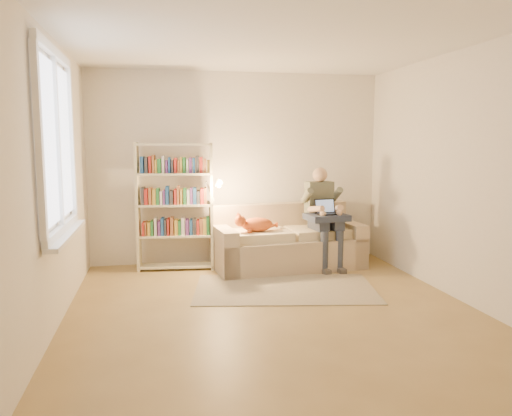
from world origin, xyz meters
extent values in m
plane|color=olive|center=(0.00, 0.00, 0.00)|extent=(4.50, 4.50, 0.00)
cube|color=white|center=(0.00, 0.00, 2.60)|extent=(4.00, 4.50, 0.02)
cube|color=silver|center=(-2.00, 0.00, 1.30)|extent=(0.02, 4.50, 2.60)
cube|color=silver|center=(2.00, 0.00, 1.30)|extent=(0.02, 4.50, 2.60)
cube|color=silver|center=(0.00, 2.25, 1.30)|extent=(4.00, 0.02, 2.60)
cube|color=silver|center=(0.00, -2.25, 1.30)|extent=(4.00, 0.02, 2.60)
plane|color=white|center=(-1.97, 0.20, 1.65)|extent=(0.00, 1.50, 1.50)
cube|color=white|center=(-1.96, 0.20, 2.44)|extent=(0.05, 1.50, 0.08)
cube|color=white|center=(-1.96, 0.20, 0.86)|extent=(0.05, 1.50, 0.08)
cube|color=white|center=(-1.96, 0.20, 1.65)|extent=(0.04, 0.05, 1.50)
cube|color=white|center=(-1.92, 0.20, 0.81)|extent=(0.12, 1.52, 0.04)
cube|color=tan|center=(0.58, 1.70, 0.20)|extent=(2.01, 1.05, 0.41)
cube|color=tan|center=(0.55, 2.04, 0.61)|extent=(1.94, 0.38, 0.42)
cube|color=tan|center=(-0.28, 1.61, 0.29)|extent=(0.28, 0.88, 0.58)
cube|color=tan|center=(1.45, 1.79, 0.29)|extent=(0.28, 0.88, 0.58)
cube|color=beige|center=(0.16, 1.61, 0.46)|extent=(0.87, 0.66, 0.12)
cube|color=beige|center=(1.02, 1.69, 0.46)|extent=(0.87, 0.66, 0.12)
cube|color=#686D58|center=(1.03, 1.76, 0.89)|extent=(0.37, 0.23, 0.48)
sphere|color=tan|center=(1.03, 1.75, 1.22)|extent=(0.19, 0.19, 0.19)
cube|color=#333947|center=(0.95, 1.53, 0.60)|extent=(0.18, 0.41, 0.15)
cube|color=#333947|center=(1.16, 1.55, 0.60)|extent=(0.18, 0.41, 0.15)
cylinder|color=#333947|center=(0.97, 1.33, 0.27)|extent=(0.10, 0.10, 0.54)
cylinder|color=#333947|center=(1.18, 1.36, 0.27)|extent=(0.10, 0.10, 0.54)
ellipsoid|color=orange|center=(0.16, 1.58, 0.61)|extent=(0.43, 0.25, 0.18)
sphere|color=orange|center=(-0.07, 1.52, 0.67)|extent=(0.14, 0.14, 0.14)
cylinder|color=orange|center=(0.37, 1.65, 0.57)|extent=(0.20, 0.06, 0.06)
cube|color=#293148|center=(1.00, 1.52, 0.69)|extent=(0.55, 0.46, 0.08)
cube|color=black|center=(1.00, 1.49, 0.74)|extent=(0.29, 0.22, 0.02)
cube|color=black|center=(0.99, 1.59, 0.83)|extent=(0.28, 0.09, 0.18)
plane|color=#8CA5CC|center=(0.99, 1.59, 0.83)|extent=(0.26, 0.09, 0.24)
cube|color=beige|center=(-1.34, 1.95, 0.83)|extent=(0.06, 0.25, 1.65)
cube|color=beige|center=(-0.40, 1.85, 0.83)|extent=(0.06, 0.25, 1.65)
cube|color=beige|center=(-0.87, 1.90, 0.04)|extent=(1.00, 0.34, 0.03)
cube|color=beige|center=(-0.87, 1.90, 0.45)|extent=(1.00, 0.34, 0.03)
cube|color=beige|center=(-0.87, 1.90, 0.85)|extent=(1.00, 0.34, 0.03)
cube|color=beige|center=(-0.87, 1.90, 1.25)|extent=(1.00, 0.34, 0.03)
cube|color=beige|center=(-0.87, 1.90, 1.62)|extent=(1.00, 0.34, 0.03)
cube|color=gold|center=(-0.87, 1.90, 0.56)|extent=(0.85, 0.28, 0.20)
cube|color=#267233|center=(-0.87, 1.90, 0.96)|extent=(0.85, 0.28, 0.20)
cube|color=silver|center=(-0.87, 1.90, 1.36)|extent=(0.85, 0.28, 0.20)
cylinder|color=beige|center=(-0.47, 1.86, 0.88)|extent=(0.09, 0.09, 0.04)
cone|color=beige|center=(-0.34, 1.74, 1.13)|extent=(0.12, 0.14, 0.14)
cube|color=gray|center=(0.30, 0.73, 0.01)|extent=(2.19, 1.52, 0.01)
camera|label=1|loc=(-1.10, -4.57, 1.65)|focal=35.00mm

